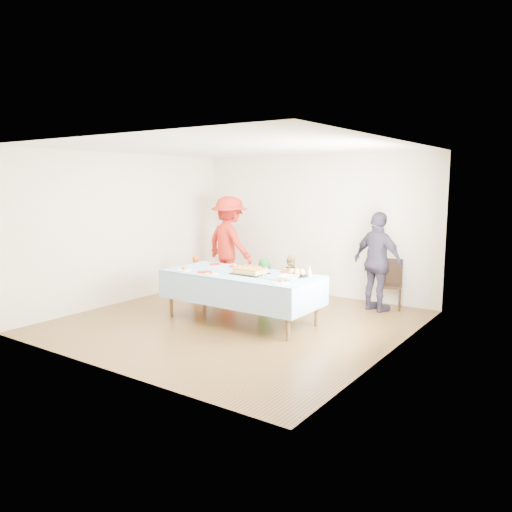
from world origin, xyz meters
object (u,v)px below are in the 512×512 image
Objects in this scene: birthday_cake at (250,271)px; dining_chair at (391,281)px; party_table at (241,276)px; adult_left at (229,244)px.

birthday_cake reaches higher than dining_chair.
party_table is 0.20m from birthday_cake.
party_table is 2.92× the size of dining_chair.
birthday_cake is (0.18, -0.01, 0.10)m from party_table.
adult_left is at bearing 171.55° from dining_chair.
dining_chair is at bearing 56.53° from birthday_cake.
party_table is 1.31× the size of adult_left.
party_table is 2.34m from adult_left.
adult_left is at bearing 132.27° from party_table.
birthday_cake reaches higher than party_table.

